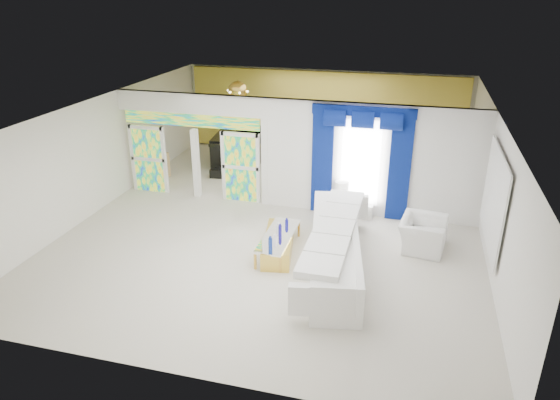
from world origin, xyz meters
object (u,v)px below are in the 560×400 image
(white_sofa, at_px, (335,249))
(coffee_table, at_px, (278,244))
(armchair, at_px, (422,234))
(console_table, at_px, (352,209))
(grand_piano, at_px, (239,148))

(white_sofa, xyz_separation_m, coffee_table, (-1.35, 0.30, -0.22))
(coffee_table, bearing_deg, armchair, 17.88)
(coffee_table, relative_size, armchair, 1.63)
(white_sofa, distance_m, console_table, 2.75)
(coffee_table, distance_m, grand_piano, 6.64)
(white_sofa, xyz_separation_m, armchair, (1.85, 1.33, -0.06))
(white_sofa, bearing_deg, coffee_table, 157.32)
(white_sofa, xyz_separation_m, grand_piano, (-4.36, 6.21, 0.08))
(white_sofa, height_order, coffee_table, white_sofa)
(grand_piano, bearing_deg, console_table, -45.36)
(armchair, xyz_separation_m, grand_piano, (-6.20, 4.88, 0.13))
(white_sofa, distance_m, armchair, 2.28)
(console_table, bearing_deg, grand_piano, 141.57)
(armchair, bearing_deg, coffee_table, 115.73)
(coffee_table, height_order, console_table, coffee_table)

